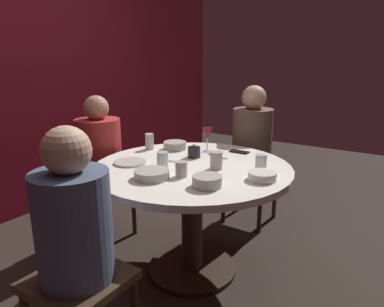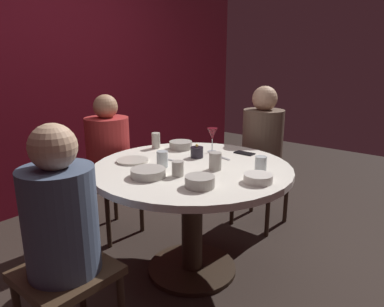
# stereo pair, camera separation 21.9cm
# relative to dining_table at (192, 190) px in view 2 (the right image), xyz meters

# --- Properties ---
(ground_plane) EXTENTS (8.00, 8.00, 0.00)m
(ground_plane) POSITION_rel_dining_table_xyz_m (0.00, 0.00, -0.58)
(ground_plane) COLOR #2D231E
(back_wall) EXTENTS (6.00, 0.10, 2.60)m
(back_wall) POSITION_rel_dining_table_xyz_m (0.00, 1.83, 0.72)
(back_wall) COLOR maroon
(back_wall) RESTS_ON ground
(dining_table) EXTENTS (1.26, 1.26, 0.75)m
(dining_table) POSITION_rel_dining_table_xyz_m (0.00, 0.00, 0.00)
(dining_table) COLOR silver
(dining_table) RESTS_ON ground
(seated_diner_left) EXTENTS (0.40, 0.40, 1.15)m
(seated_diner_left) POSITION_rel_dining_table_xyz_m (-0.92, 0.00, 0.13)
(seated_diner_left) COLOR #3F2D1E
(seated_diner_left) RESTS_ON ground
(seated_diner_back) EXTENTS (0.40, 0.40, 1.15)m
(seated_diner_back) POSITION_rel_dining_table_xyz_m (0.00, 0.85, 0.13)
(seated_diner_back) COLOR #3F2D1E
(seated_diner_back) RESTS_ON ground
(seated_diner_right) EXTENTS (0.40, 0.40, 1.20)m
(seated_diner_right) POSITION_rel_dining_table_xyz_m (0.92, 0.00, 0.15)
(seated_diner_right) COLOR #3F2D1E
(seated_diner_right) RESTS_ON ground
(candle_holder) EXTENTS (0.09, 0.09, 0.10)m
(candle_holder) POSITION_rel_dining_table_xyz_m (0.17, 0.09, 0.20)
(candle_holder) COLOR black
(candle_holder) RESTS_ON dining_table
(wine_glass) EXTENTS (0.08, 0.08, 0.18)m
(wine_glass) POSITION_rel_dining_table_xyz_m (0.35, 0.10, 0.30)
(wine_glass) COLOR silver
(wine_glass) RESTS_ON dining_table
(dinner_plate) EXTENTS (0.21, 0.21, 0.01)m
(dinner_plate) POSITION_rel_dining_table_xyz_m (-0.18, 0.36, 0.17)
(dinner_plate) COLOR beige
(dinner_plate) RESTS_ON dining_table
(cell_phone) EXTENTS (0.07, 0.14, 0.01)m
(cell_phone) POSITION_rel_dining_table_xyz_m (0.46, -0.11, 0.17)
(cell_phone) COLOR black
(cell_phone) RESTS_ON dining_table
(bowl_serving_large) EXTENTS (0.20, 0.20, 0.05)m
(bowl_serving_large) POSITION_rel_dining_table_xyz_m (-0.33, 0.06, 0.19)
(bowl_serving_large) COLOR #B2ADA3
(bowl_serving_large) RESTS_ON dining_table
(bowl_salad_center) EXTENTS (0.16, 0.16, 0.06)m
(bowl_salad_center) POSITION_rel_dining_table_xyz_m (-0.27, -0.27, 0.20)
(bowl_salad_center) COLOR #B2ADA3
(bowl_salad_center) RESTS_ON dining_table
(bowl_small_white) EXTENTS (0.16, 0.16, 0.05)m
(bowl_small_white) POSITION_rel_dining_table_xyz_m (-0.01, -0.48, 0.19)
(bowl_small_white) COLOR silver
(bowl_small_white) RESTS_ON dining_table
(bowl_sauce_side) EXTENTS (0.17, 0.17, 0.06)m
(bowl_sauce_side) POSITION_rel_dining_table_xyz_m (0.28, 0.34, 0.20)
(bowl_sauce_side) COLOR #B2ADA3
(bowl_sauce_side) RESTS_ON dining_table
(cup_near_candle) EXTENTS (0.07, 0.07, 0.10)m
(cup_near_candle) POSITION_rel_dining_table_xyz_m (-0.14, 0.13, 0.22)
(cup_near_candle) COLOR silver
(cup_near_candle) RESTS_ON dining_table
(cup_by_left_diner) EXTENTS (0.08, 0.08, 0.11)m
(cup_by_left_diner) POSITION_rel_dining_table_xyz_m (0.03, -0.16, 0.22)
(cup_by_left_diner) COLOR #B2ADA3
(cup_by_left_diner) RESTS_ON dining_table
(cup_by_right_diner) EXTENTS (0.06, 0.06, 0.12)m
(cup_by_right_diner) POSITION_rel_dining_table_xyz_m (0.18, 0.50, 0.23)
(cup_by_right_diner) COLOR beige
(cup_by_right_diner) RESTS_ON dining_table
(cup_center_front) EXTENTS (0.07, 0.07, 0.09)m
(cup_center_front) POSITION_rel_dining_table_xyz_m (0.17, -0.39, 0.21)
(cup_center_front) COLOR silver
(cup_center_front) RESTS_ON dining_table
(cup_far_edge) EXTENTS (0.07, 0.07, 0.09)m
(cup_far_edge) POSITION_rel_dining_table_xyz_m (-0.21, -0.06, 0.21)
(cup_far_edge) COLOR #B2ADA3
(cup_far_edge) RESTS_ON dining_table
(fork_near_plate) EXTENTS (0.06, 0.18, 0.01)m
(fork_near_plate) POSITION_rel_dining_table_xyz_m (0.27, -0.03, 0.17)
(fork_near_plate) COLOR #B7B7BC
(fork_near_plate) RESTS_ON dining_table
(knife_near_plate) EXTENTS (0.04, 0.18, 0.01)m
(knife_near_plate) POSITION_rel_dining_table_xyz_m (0.00, 0.18, 0.17)
(knife_near_plate) COLOR #B7B7BC
(knife_near_plate) RESTS_ON dining_table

